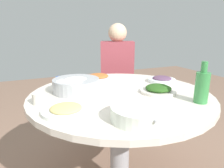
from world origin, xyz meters
The scene contains 12 objects.
round_dining_table centered at (0.00, 0.00, 0.63)m, with size 1.16×1.16×0.77m.
rice_bowl centered at (-0.26, 0.14, 0.82)m, with size 0.30×0.30×0.09m.
soup_bowl centered at (-0.10, -0.40, 0.80)m, with size 0.27×0.29×0.06m.
dish_greens centered at (0.22, -0.10, 0.79)m, with size 0.23×0.23×0.05m.
dish_tofu_braise centered at (-0.01, 0.40, 0.79)m, with size 0.25×0.25×0.04m.
dish_eggplant centered at (0.42, 0.12, 0.79)m, with size 0.21×0.21×0.05m.
dish_noodles centered at (-0.39, -0.18, 0.79)m, with size 0.24×0.24×0.04m.
green_bottle centered at (0.33, -0.34, 0.87)m, with size 0.08×0.08×0.23m.
tea_cup_near centered at (-0.50, 0.00, 0.80)m, with size 0.07×0.07×0.06m, color silver.
tea_cup_far centered at (-0.32, 0.38, 0.80)m, with size 0.06×0.06×0.05m, color #304D9D.
stool_for_diner_left centered at (0.35, 0.80, 0.23)m, with size 0.31×0.31×0.47m, color brown.
diner_left centered at (0.35, 0.80, 0.79)m, with size 0.43×0.44×0.76m.
Camera 1 is at (-0.55, -1.11, 1.17)m, focal length 32.22 mm.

